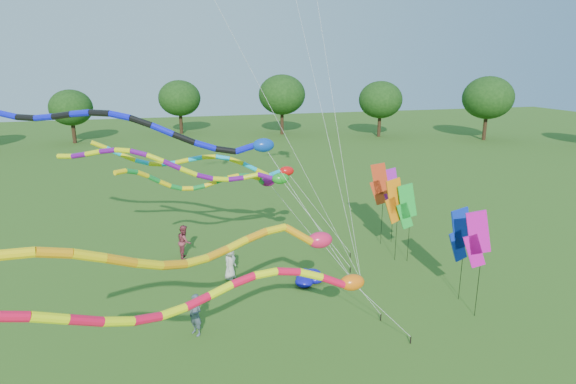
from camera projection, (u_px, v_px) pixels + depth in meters
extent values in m
plane|color=#2D5717|center=(343.00, 338.00, 18.67)|extent=(160.00, 160.00, 0.00)
cylinder|color=#382314|center=(487.00, 129.00, 67.92)|extent=(0.50, 0.50, 2.38)
ellipsoid|color=#12330E|center=(489.00, 106.00, 67.11)|extent=(5.02, 5.02, 4.27)
cylinder|color=#382314|center=(380.00, 124.00, 70.71)|extent=(0.50, 0.50, 2.78)
ellipsoid|color=#12330E|center=(381.00, 99.00, 69.76)|extent=(5.87, 5.87, 4.99)
cylinder|color=#382314|center=(281.00, 122.00, 73.37)|extent=(0.50, 0.50, 2.91)
ellipsoid|color=#12330E|center=(281.00, 96.00, 72.36)|extent=(6.15, 6.15, 5.23)
cylinder|color=#382314|center=(186.00, 128.00, 65.04)|extent=(0.50, 0.50, 3.23)
ellipsoid|color=#12330E|center=(184.00, 97.00, 63.93)|extent=(6.82, 6.82, 5.80)
cylinder|color=#382314|center=(76.00, 136.00, 61.45)|extent=(0.50, 0.50, 2.40)
ellipsoid|color=#12330E|center=(73.00, 111.00, 60.62)|extent=(5.08, 5.08, 4.32)
cylinder|color=black|center=(411.00, 340.00, 18.31)|extent=(0.05, 0.05, 0.30)
cylinder|color=silver|center=(383.00, 311.00, 17.15)|extent=(0.02, 0.02, 4.21)
ellipsoid|color=orange|center=(352.00, 282.00, 16.03)|extent=(0.86, 0.55, 0.55)
cylinder|color=#F60D36|center=(333.00, 281.00, 15.70)|extent=(0.25, 0.25, 0.86)
cylinder|color=#EEFF0D|center=(311.00, 275.00, 15.39)|extent=(0.25, 0.25, 0.82)
cylinder|color=#F60D36|center=(288.00, 272.00, 15.08)|extent=(0.25, 0.25, 0.78)
cylinder|color=#EEFF0D|center=(266.00, 273.00, 14.76)|extent=(0.25, 0.25, 0.76)
cylinder|color=#F60D36|center=(243.00, 280.00, 14.43)|extent=(0.25, 0.25, 0.76)
cylinder|color=#EEFF0D|center=(221.00, 290.00, 14.05)|extent=(0.25, 0.25, 0.77)
cylinder|color=#F60D36|center=(198.00, 302.00, 13.62)|extent=(0.25, 0.25, 0.77)
cylinder|color=#EEFF0D|center=(174.00, 312.00, 13.13)|extent=(0.25, 0.25, 0.77)
cylinder|color=#F60D36|center=(147.00, 319.00, 12.58)|extent=(0.25, 0.25, 0.80)
cylinder|color=#EEFF0D|center=(118.00, 321.00, 11.98)|extent=(0.25, 0.25, 0.83)
cylinder|color=#F60D36|center=(86.00, 321.00, 11.38)|extent=(0.25, 0.25, 0.85)
cylinder|color=#EEFF0D|center=(49.00, 318.00, 10.80)|extent=(0.25, 0.25, 0.84)
cylinder|color=#F60D36|center=(9.00, 316.00, 10.29)|extent=(0.25, 0.25, 0.79)
cylinder|color=black|center=(381.00, 317.00, 19.92)|extent=(0.05, 0.05, 0.30)
cylinder|color=silver|center=(353.00, 280.00, 18.46)|extent=(0.02, 0.02, 5.19)
ellipsoid|color=#EA1A49|center=(320.00, 240.00, 17.03)|extent=(0.92, 0.59, 0.59)
cylinder|color=orange|center=(299.00, 235.00, 16.76)|extent=(0.27, 0.27, 1.09)
cylinder|color=yellow|center=(276.00, 229.00, 16.48)|extent=(0.27, 0.27, 0.78)
cylinder|color=orange|center=(256.00, 236.00, 16.06)|extent=(0.27, 0.27, 0.79)
cylinder|color=yellow|center=(237.00, 244.00, 15.61)|extent=(0.27, 0.27, 0.80)
cylinder|color=orange|center=(217.00, 254.00, 15.10)|extent=(0.27, 0.27, 0.80)
cylinder|color=yellow|center=(196.00, 261.00, 14.53)|extent=(0.27, 0.27, 0.81)
cylinder|color=orange|center=(174.00, 265.00, 13.91)|extent=(0.27, 0.27, 0.83)
cylinder|color=yellow|center=(149.00, 264.00, 13.27)|extent=(0.27, 0.27, 0.87)
cylinder|color=orange|center=(121.00, 261.00, 12.62)|extent=(0.27, 0.27, 0.88)
cylinder|color=yellow|center=(89.00, 256.00, 12.02)|extent=(0.27, 0.27, 0.85)
cylinder|color=orange|center=(54.00, 253.00, 11.48)|extent=(0.27, 0.27, 0.81)
cylinder|color=yellow|center=(16.00, 254.00, 11.04)|extent=(0.27, 0.27, 0.79)
cylinder|color=black|center=(350.00, 270.00, 24.45)|extent=(0.05, 0.05, 0.30)
cylinder|color=silver|center=(317.00, 224.00, 23.71)|extent=(0.02, 0.02, 5.88)
ellipsoid|color=#1A8F1C|center=(280.00, 179.00, 23.01)|extent=(0.83, 0.54, 0.54)
cylinder|color=#640B7D|center=(266.00, 177.00, 23.18)|extent=(0.24, 0.24, 0.86)
cylinder|color=#D3DC0B|center=(251.00, 176.00, 23.31)|extent=(0.24, 0.24, 0.74)
cylinder|color=#640B7D|center=(236.00, 179.00, 23.14)|extent=(0.24, 0.24, 0.74)
cylinder|color=#D3DC0B|center=(220.00, 179.00, 22.92)|extent=(0.24, 0.24, 0.75)
cylinder|color=#640B7D|center=(205.00, 177.00, 22.66)|extent=(0.24, 0.24, 0.78)
cylinder|color=#D3DC0B|center=(188.00, 172.00, 22.38)|extent=(0.24, 0.24, 0.81)
cylinder|color=#640B7D|center=(172.00, 165.00, 22.12)|extent=(0.24, 0.24, 0.82)
cylinder|color=#D3DC0B|center=(155.00, 158.00, 21.92)|extent=(0.24, 0.24, 0.78)
cylinder|color=#640B7D|center=(139.00, 153.00, 21.82)|extent=(0.24, 0.24, 0.74)
cylinder|color=#D3DC0B|center=(123.00, 150.00, 21.81)|extent=(0.24, 0.24, 0.73)
cylinder|color=#640B7D|center=(108.00, 151.00, 21.90)|extent=(0.24, 0.24, 0.74)
cylinder|color=#D3DC0B|center=(93.00, 153.00, 22.06)|extent=(0.24, 0.24, 0.76)
cylinder|color=#640B7D|center=(79.00, 155.00, 22.25)|extent=(0.24, 0.24, 0.76)
cylinder|color=#D3DC0B|center=(65.00, 156.00, 22.41)|extent=(0.24, 0.24, 0.74)
cylinder|color=black|center=(352.00, 282.00, 23.06)|extent=(0.05, 0.05, 0.30)
cylinder|color=silver|center=(310.00, 215.00, 22.14)|extent=(0.02, 0.02, 7.76)
ellipsoid|color=#0B3AA6|center=(263.00, 145.00, 21.26)|extent=(0.96, 0.62, 0.62)
cylinder|color=#0D12D8|center=(246.00, 148.00, 21.31)|extent=(0.28, 0.28, 0.92)
cylinder|color=black|center=(226.00, 150.00, 21.24)|extent=(0.28, 0.28, 0.91)
cylinder|color=#0D12D8|center=(205.00, 146.00, 20.99)|extent=(0.28, 0.28, 0.94)
cylinder|color=black|center=(184.00, 138.00, 20.74)|extent=(0.28, 0.28, 0.97)
cylinder|color=#0D12D8|center=(162.00, 130.00, 20.52)|extent=(0.28, 0.28, 0.96)
cylinder|color=black|center=(141.00, 122.00, 20.38)|extent=(0.28, 0.28, 0.93)
cylinder|color=#0D12D8|center=(120.00, 116.00, 20.33)|extent=(0.28, 0.28, 0.90)
cylinder|color=black|center=(100.00, 113.00, 20.38)|extent=(0.28, 0.28, 0.89)
cylinder|color=#0D12D8|center=(80.00, 113.00, 20.52)|extent=(0.28, 0.28, 0.90)
cylinder|color=black|center=(62.00, 115.00, 20.71)|extent=(0.28, 0.28, 0.91)
cylinder|color=#0D12D8|center=(44.00, 117.00, 20.92)|extent=(0.28, 0.28, 0.90)
cylinder|color=black|center=(26.00, 118.00, 21.09)|extent=(0.28, 0.28, 0.89)
cylinder|color=#0D12D8|center=(7.00, 115.00, 21.19)|extent=(0.28, 0.28, 0.90)
cylinder|color=black|center=(350.00, 255.00, 26.30)|extent=(0.05, 0.05, 0.30)
cylinder|color=silver|center=(320.00, 214.00, 25.31)|extent=(0.02, 0.02, 5.93)
ellipsoid|color=red|center=(287.00, 171.00, 24.34)|extent=(0.77, 0.50, 0.50)
cylinder|color=#0CAFD8|center=(274.00, 174.00, 24.04)|extent=(0.22, 0.22, 0.76)
cylinder|color=yellow|center=(262.00, 173.00, 23.64)|extent=(0.22, 0.22, 0.74)
cylinder|color=#0CAFD8|center=(249.00, 167.00, 23.36)|extent=(0.22, 0.22, 0.73)
cylinder|color=yellow|center=(236.00, 161.00, 23.15)|extent=(0.22, 0.22, 0.69)
cylinder|color=#0CAFD8|center=(223.00, 158.00, 23.04)|extent=(0.22, 0.22, 0.65)
cylinder|color=yellow|center=(209.00, 157.00, 23.02)|extent=(0.22, 0.22, 0.65)
cylinder|color=#0CAFD8|center=(196.00, 159.00, 23.08)|extent=(0.22, 0.22, 0.68)
cylinder|color=yellow|center=(182.00, 161.00, 23.18)|extent=(0.22, 0.22, 0.68)
cylinder|color=#0CAFD8|center=(169.00, 164.00, 23.27)|extent=(0.22, 0.22, 0.67)
cylinder|color=yellow|center=(156.00, 164.00, 23.31)|extent=(0.22, 0.22, 0.65)
cylinder|color=#0CAFD8|center=(142.00, 162.00, 23.28)|extent=(0.22, 0.22, 0.67)
cylinder|color=yellow|center=(128.00, 157.00, 23.15)|extent=(0.22, 0.22, 0.70)
cylinder|color=#0CAFD8|center=(114.00, 151.00, 22.93)|extent=(0.22, 0.22, 0.73)
cylinder|color=yellow|center=(99.00, 145.00, 22.65)|extent=(0.22, 0.22, 0.72)
cylinder|color=black|center=(315.00, 242.00, 28.20)|extent=(0.05, 0.05, 0.30)
cylinder|color=silver|center=(293.00, 212.00, 26.70)|extent=(0.02, 0.02, 5.19)
ellipsoid|color=#980D6C|center=(268.00, 182.00, 25.24)|extent=(0.77, 0.50, 0.50)
cylinder|color=#12872D|center=(261.00, 181.00, 24.62)|extent=(0.22, 0.22, 0.87)
cylinder|color=yellow|center=(254.00, 177.00, 24.05)|extent=(0.22, 0.22, 0.58)
cylinder|color=#12872D|center=(244.00, 176.00, 23.78)|extent=(0.22, 0.22, 0.55)
cylinder|color=yellow|center=(233.00, 177.00, 23.60)|extent=(0.22, 0.22, 0.56)
cylinder|color=#12872D|center=(222.00, 180.00, 23.47)|extent=(0.22, 0.22, 0.59)
cylinder|color=yellow|center=(210.00, 184.00, 23.36)|extent=(0.22, 0.22, 0.59)
cylinder|color=#12872D|center=(199.00, 187.00, 23.23)|extent=(0.22, 0.22, 0.56)
cylinder|color=yellow|center=(187.00, 188.00, 23.04)|extent=(0.22, 0.22, 0.55)
cylinder|color=#12872D|center=(176.00, 187.00, 22.77)|extent=(0.22, 0.22, 0.57)
cylinder|color=yellow|center=(165.00, 184.00, 22.42)|extent=(0.22, 0.22, 0.61)
cylinder|color=#12872D|center=(154.00, 179.00, 22.00)|extent=(0.22, 0.22, 0.64)
cylinder|color=yellow|center=(142.00, 174.00, 21.53)|extent=(0.22, 0.22, 0.62)
cylinder|color=#12872D|center=(131.00, 171.00, 21.05)|extent=(0.22, 0.22, 0.59)
cylinder|color=yellow|center=(120.00, 172.00, 20.58)|extent=(0.22, 0.22, 0.57)
cylinder|color=black|center=(361.00, 283.00, 22.99)|extent=(0.04, 0.04, 0.30)
cylinder|color=silver|center=(332.00, 93.00, 22.03)|extent=(0.01, 0.01, 17.90)
cylinder|color=black|center=(361.00, 283.00, 22.99)|extent=(0.04, 0.04, 0.30)
cylinder|color=silver|center=(254.00, 76.00, 18.05)|extent=(0.01, 0.01, 21.96)
cylinder|color=black|center=(361.00, 283.00, 22.99)|extent=(0.04, 0.04, 0.30)
cylinder|color=silver|center=(322.00, 110.00, 24.08)|extent=(0.01, 0.01, 17.15)
cylinder|color=black|center=(480.00, 268.00, 19.76)|extent=(0.02, 0.02, 4.34)
cube|color=#DC0CA5|center=(478.00, 232.00, 19.37)|extent=(1.12, 0.46, 1.93)
cube|color=#DC0CA5|center=(474.00, 251.00, 19.58)|extent=(0.98, 0.41, 1.51)
cylinder|color=black|center=(393.00, 208.00, 28.09)|extent=(0.02, 0.02, 4.17)
cube|color=#AE19C2|center=(391.00, 184.00, 27.67)|extent=(1.16, 0.23, 1.93)
cube|color=#AE19C2|center=(389.00, 197.00, 27.87)|extent=(1.01, 0.21, 1.51)
cylinder|color=black|center=(463.00, 258.00, 21.22)|extent=(0.02, 0.02, 4.02)
cube|color=#0D2CB9|center=(461.00, 228.00, 20.79)|extent=(1.16, 0.09, 1.93)
cube|color=#0D2CB9|center=(458.00, 246.00, 20.98)|extent=(1.01, 0.09, 1.51)
cylinder|color=black|center=(397.00, 223.00, 25.51)|extent=(0.02, 0.02, 4.24)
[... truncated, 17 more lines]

